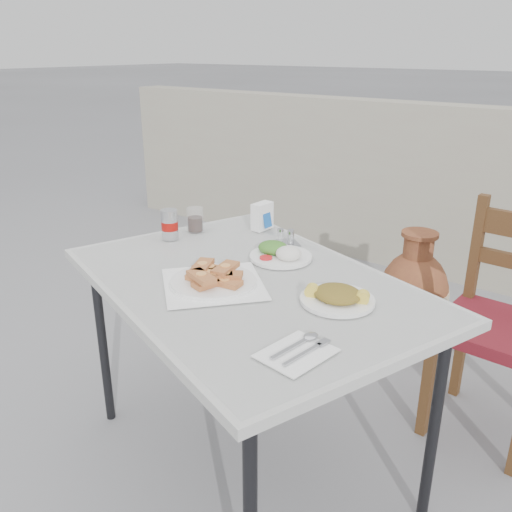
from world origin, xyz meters
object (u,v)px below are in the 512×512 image
Objects in this scene: salad_rice_plate at (280,253)px; soda_can at (170,224)px; condiment_caddy at (288,240)px; salad_chopped_plate at (337,296)px; chair at (502,322)px; pide_plate at (213,276)px; cafe_table at (247,293)px; napkin_holder at (262,216)px; terracotta_urn at (413,293)px; cola_glass at (195,221)px.

salad_rice_plate is 0.51m from soda_can.
salad_chopped_plate is at bearing -38.92° from condiment_caddy.
pide_plate is at bearing -126.34° from chair.
chair is (0.69, 0.81, -0.24)m from cafe_table.
chair is (0.76, 0.44, -0.32)m from condiment_caddy.
napkin_holder is at bearing 137.68° from salad_rice_plate.
condiment_caddy is at bearing -102.78° from terracotta_urn.
soda_can is at bearing 165.16° from cafe_table.
soda_can is (-0.86, 0.11, 0.04)m from salad_chopped_plate.
pide_plate is 3.72× the size of soda_can.
napkin_holder reaches higher than cafe_table.
chair is (0.75, 0.92, -0.33)m from pide_plate.
cola_glass is 0.44m from condiment_caddy.
condiment_caddy is (-0.08, 0.37, 0.08)m from cafe_table.
soda_can is 0.13× the size of chair.
soda_can is 0.19× the size of terracotta_urn.
salad_rice_plate is 2.00× the size of napkin_holder.
condiment_caddy is at bearing -147.12° from chair.
cola_glass is at bearing -136.43° from napkin_holder.
salad_chopped_plate is at bearing -32.86° from napkin_holder.
chair reaches higher than cafe_table.
cafe_table is 1.09m from chair.
napkin_holder reaches higher than pide_plate.
pide_plate reaches higher than terracotta_urn.
soda_can is 1.00× the size of condiment_caddy.
condiment_caddy is at bearing 27.71° from soda_can.
condiment_caddy is at bearing 101.81° from cafe_table.
pide_plate is 1.95× the size of salad_rice_plate.
soda_can reaches higher than pide_plate.
soda_can is at bearing -147.99° from chair.
cafe_table is 0.15m from pide_plate.
cola_glass is (-0.49, 0.05, 0.02)m from salad_rice_plate.
chair reaches higher than salad_rice_plate.
condiment_caddy is 0.13× the size of chair.
soda_can is 1.05× the size of napkin_holder.
cafe_table is 3.30× the size of pide_plate.
cola_glass is 0.29m from napkin_holder.
cafe_table is 0.55m from soda_can.
condiment_caddy is (0.44, 0.23, -0.04)m from soda_can.
soda_can reaches higher than salad_rice_plate.
pide_plate is 0.52m from soda_can.
condiment_caddy reaches higher than pide_plate.
condiment_caddy is at bearing 113.09° from salad_rice_plate.
cafe_table is 0.35m from salad_chopped_plate.
salad_chopped_plate is at bearing -80.67° from terracotta_urn.
napkin_holder is 1.09m from chair.
cafe_table is at bearing -28.90° from cola_glass.
terracotta_urn is at bearing 99.33° from salad_chopped_plate.
salad_rice_plate is 1.01× the size of salad_chopped_plate.
chair is 0.77m from terracotta_urn.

